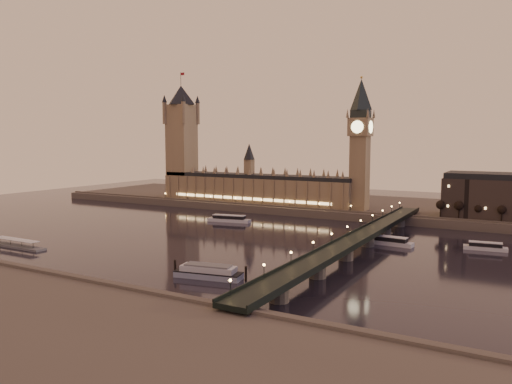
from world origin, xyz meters
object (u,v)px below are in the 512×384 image
pontoon_pier (17,245)px  moored_barge (208,272)px  cruise_boat_b (389,241)px  cruise_boat_a (229,219)px

pontoon_pier → moored_barge: bearing=0.4°
cruise_boat_b → pontoon_pier: (-183.50, -110.56, -1.06)m
moored_barge → pontoon_pier: 131.62m
cruise_boat_a → cruise_boat_b: bearing=-21.0°
cruise_boat_b → moored_barge: size_ratio=0.81×
cruise_boat_a → pontoon_pier: 146.55m
cruise_boat_a → moored_barge: 152.71m
cruise_boat_b → moored_barge: (-51.90, -109.53, 0.48)m
moored_barge → pontoon_pier: bearing=170.0°
cruise_boat_b → pontoon_pier: pontoon_pier is taller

